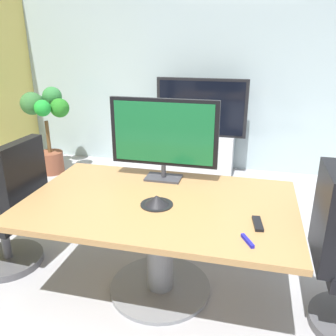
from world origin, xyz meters
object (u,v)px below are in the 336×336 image
at_px(tv_monitor, 164,135).
at_px(wall_display_unit, 200,143).
at_px(office_chair_left, 11,216).
at_px(potted_plant, 46,122).
at_px(conference_phone, 157,201).
at_px(remote_control, 258,224).
at_px(conference_table, 160,225).

distance_m(tv_monitor, wall_display_unit, 2.19).
bearing_deg(office_chair_left, wall_display_unit, 157.78).
bearing_deg(potted_plant, conference_phone, -44.59).
bearing_deg(wall_display_unit, remote_control, -74.33).
xyz_separation_m(conference_table, office_chair_left, (-1.24, 0.01, -0.09)).
distance_m(wall_display_unit, conference_phone, 2.58).
height_order(conference_table, office_chair_left, office_chair_left).
relative_size(office_chair_left, conference_phone, 4.95).
xyz_separation_m(office_chair_left, wall_display_unit, (1.15, 2.49, -0.01)).
bearing_deg(remote_control, potted_plant, 133.57).
bearing_deg(potted_plant, wall_display_unit, 12.74).
xyz_separation_m(conference_table, conference_phone, (-0.00, -0.07, 0.22)).
distance_m(conference_table, office_chair_left, 1.24).
relative_size(conference_table, office_chair_left, 1.70).
distance_m(potted_plant, conference_phone, 2.99).
bearing_deg(remote_control, tv_monitor, 133.28).
distance_m(potted_plant, remote_control, 3.56).
height_order(conference_table, potted_plant, potted_plant).
xyz_separation_m(conference_phone, remote_control, (0.66, -0.11, -0.02)).
xyz_separation_m(conference_table, remote_control, (0.66, -0.18, 0.20)).
bearing_deg(conference_table, office_chair_left, 179.68).
height_order(wall_display_unit, potted_plant, wall_display_unit).
relative_size(tv_monitor, remote_control, 4.94).
xyz_separation_m(tv_monitor, remote_control, (0.73, -0.59, -0.35)).
bearing_deg(conference_phone, wall_display_unit, 92.00).
distance_m(office_chair_left, conference_phone, 1.28).
bearing_deg(conference_phone, potted_plant, 135.41).
height_order(office_chair_left, wall_display_unit, wall_display_unit).
distance_m(office_chair_left, remote_control, 1.93).
bearing_deg(tv_monitor, wall_display_unit, 90.48).
relative_size(office_chair_left, remote_control, 6.41).
bearing_deg(wall_display_unit, conference_phone, -88.00).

